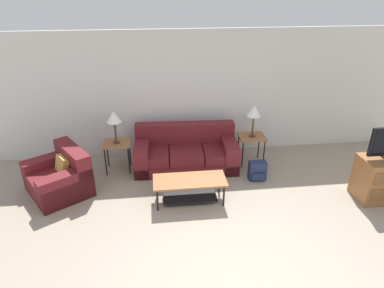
{
  "coord_description": "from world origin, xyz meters",
  "views": [
    {
      "loc": [
        -0.96,
        -2.94,
        3.47
      ],
      "look_at": [
        -0.32,
        2.5,
        0.8
      ],
      "focal_mm": 32.0,
      "sensor_mm": 36.0,
      "label": 1
    }
  ],
  "objects_px": {
    "side_table_left": "(117,146)",
    "table_lamp_left": "(114,118)",
    "coffee_table": "(190,185)",
    "table_lamp_right": "(254,112)",
    "backpack": "(257,171)",
    "side_table_right": "(252,139)",
    "armchair": "(60,177)",
    "couch": "(186,153)"
  },
  "relations": [
    {
      "from": "side_table_left",
      "to": "table_lamp_left",
      "type": "relative_size",
      "value": 0.92
    },
    {
      "from": "coffee_table",
      "to": "table_lamp_right",
      "type": "relative_size",
      "value": 1.87
    },
    {
      "from": "table_lamp_left",
      "to": "backpack",
      "type": "distance_m",
      "value": 2.87
    },
    {
      "from": "table_lamp_left",
      "to": "side_table_right",
      "type": "bearing_deg",
      "value": 0.0
    },
    {
      "from": "side_table_left",
      "to": "backpack",
      "type": "bearing_deg",
      "value": -14.0
    },
    {
      "from": "table_lamp_right",
      "to": "armchair",
      "type": "bearing_deg",
      "value": -169.8
    },
    {
      "from": "couch",
      "to": "backpack",
      "type": "relative_size",
      "value": 5.55
    },
    {
      "from": "coffee_table",
      "to": "side_table_right",
      "type": "xyz_separation_m",
      "value": [
        1.4,
        1.21,
        0.21
      ]
    },
    {
      "from": "couch",
      "to": "table_lamp_left",
      "type": "xyz_separation_m",
      "value": [
        -1.34,
        -0.02,
        0.83
      ]
    },
    {
      "from": "side_table_left",
      "to": "table_lamp_right",
      "type": "bearing_deg",
      "value": 0.0
    },
    {
      "from": "side_table_right",
      "to": "backpack",
      "type": "distance_m",
      "value": 0.75
    },
    {
      "from": "side_table_right",
      "to": "table_lamp_right",
      "type": "height_order",
      "value": "table_lamp_right"
    },
    {
      "from": "armchair",
      "to": "coffee_table",
      "type": "bearing_deg",
      "value": -14.01
    },
    {
      "from": "table_lamp_left",
      "to": "backpack",
      "type": "bearing_deg",
      "value": -14.0
    },
    {
      "from": "couch",
      "to": "table_lamp_right",
      "type": "height_order",
      "value": "table_lamp_right"
    },
    {
      "from": "backpack",
      "to": "coffee_table",
      "type": "bearing_deg",
      "value": -157.58
    },
    {
      "from": "side_table_left",
      "to": "side_table_right",
      "type": "relative_size",
      "value": 1.0
    },
    {
      "from": "coffee_table",
      "to": "backpack",
      "type": "xyz_separation_m",
      "value": [
        1.35,
        0.56,
        -0.14
      ]
    },
    {
      "from": "armchair",
      "to": "coffee_table",
      "type": "relative_size",
      "value": 1.12
    },
    {
      "from": "armchair",
      "to": "side_table_left",
      "type": "height_order",
      "value": "armchair"
    },
    {
      "from": "side_table_right",
      "to": "backpack",
      "type": "bearing_deg",
      "value": -94.08
    },
    {
      "from": "couch",
      "to": "backpack",
      "type": "distance_m",
      "value": 1.46
    },
    {
      "from": "side_table_right",
      "to": "coffee_table",
      "type": "bearing_deg",
      "value": -139.01
    },
    {
      "from": "side_table_left",
      "to": "side_table_right",
      "type": "distance_m",
      "value": 2.68
    },
    {
      "from": "table_lamp_right",
      "to": "backpack",
      "type": "height_order",
      "value": "table_lamp_right"
    },
    {
      "from": "side_table_right",
      "to": "table_lamp_left",
      "type": "height_order",
      "value": "table_lamp_left"
    },
    {
      "from": "armchair",
      "to": "table_lamp_left",
      "type": "height_order",
      "value": "table_lamp_left"
    },
    {
      "from": "armchair",
      "to": "table_lamp_right",
      "type": "xyz_separation_m",
      "value": [
        3.64,
        0.65,
        0.84
      ]
    },
    {
      "from": "coffee_table",
      "to": "table_lamp_right",
      "type": "bearing_deg",
      "value": 40.99
    },
    {
      "from": "couch",
      "to": "side_table_left",
      "type": "xyz_separation_m",
      "value": [
        -1.34,
        -0.02,
        0.24
      ]
    },
    {
      "from": "armchair",
      "to": "coffee_table",
      "type": "height_order",
      "value": "armchair"
    },
    {
      "from": "couch",
      "to": "side_table_left",
      "type": "height_order",
      "value": "couch"
    },
    {
      "from": "table_lamp_right",
      "to": "table_lamp_left",
      "type": "bearing_deg",
      "value": 180.0
    },
    {
      "from": "couch",
      "to": "coffee_table",
      "type": "xyz_separation_m",
      "value": [
        -0.06,
        -1.23,
        0.02
      ]
    },
    {
      "from": "side_table_left",
      "to": "backpack",
      "type": "height_order",
      "value": "side_table_left"
    },
    {
      "from": "side_table_right",
      "to": "table_lamp_left",
      "type": "bearing_deg",
      "value": 180.0
    },
    {
      "from": "table_lamp_right",
      "to": "side_table_left",
      "type": "bearing_deg",
      "value": 180.0
    },
    {
      "from": "couch",
      "to": "coffee_table",
      "type": "relative_size",
      "value": 1.68
    },
    {
      "from": "side_table_left",
      "to": "table_lamp_right",
      "type": "relative_size",
      "value": 0.92
    },
    {
      "from": "side_table_right",
      "to": "table_lamp_right",
      "type": "xyz_separation_m",
      "value": [
        0.0,
        0.0,
        0.59
      ]
    },
    {
      "from": "couch",
      "to": "table_lamp_right",
      "type": "xyz_separation_m",
      "value": [
        1.34,
        -0.02,
        0.83
      ]
    },
    {
      "from": "armchair",
      "to": "table_lamp_right",
      "type": "bearing_deg",
      "value": 10.2
    }
  ]
}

